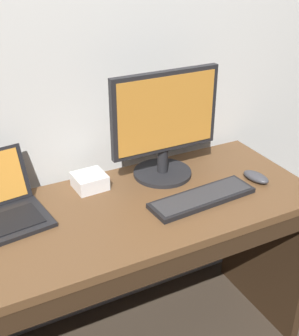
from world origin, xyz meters
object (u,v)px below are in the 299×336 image
wired_keyboard (202,198)px  computer_mouse (256,177)px  external_drive_box (90,181)px  external_monitor (165,125)px

wired_keyboard → computer_mouse: size_ratio=3.57×
computer_mouse → external_drive_box: bearing=145.7°
wired_keyboard → computer_mouse: bearing=5.4°
computer_mouse → external_drive_box: external_drive_box is taller
wired_keyboard → external_drive_box: bearing=140.7°
external_monitor → wired_keyboard: 0.32m
external_monitor → computer_mouse: 0.42m
external_monitor → wired_keyboard: bearing=-80.8°
computer_mouse → wired_keyboard: bearing=173.5°
external_monitor → external_drive_box: bearing=171.0°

